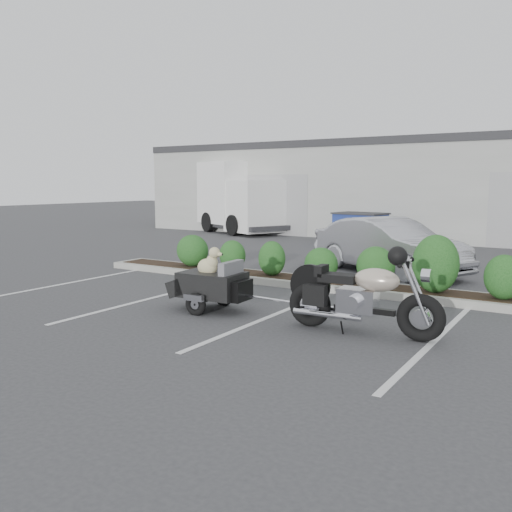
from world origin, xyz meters
The scene contains 8 objects.
ground centered at (0.00, 0.00, 0.00)m, with size 90.00×90.00×0.00m, color #38383A.
planter_kerb centered at (1.00, 2.20, 0.07)m, with size 12.00×1.00×0.15m, color #9E9E93.
building centered at (0.00, 17.00, 2.00)m, with size 26.00×10.00×4.00m, color #9EA099.
motorcycle centered at (2.87, -0.80, 0.55)m, with size 2.40×0.81×1.38m.
pet_trailer centered at (0.09, -0.78, 0.48)m, with size 1.91×1.07×1.14m.
sedan centered at (1.39, 4.82, 0.69)m, with size 1.45×4.16×1.37m, color #B5B6BD.
dumpster centered at (-1.51, 10.32, 0.59)m, with size 1.96×1.49×1.17m.
delivery_truck centered at (-8.85, 12.64, 1.53)m, with size 7.27×4.91×3.19m.
Camera 1 is at (5.72, -8.26, 2.22)m, focal length 38.00 mm.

